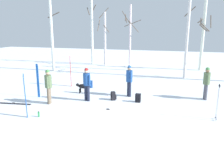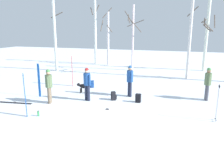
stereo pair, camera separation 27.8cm
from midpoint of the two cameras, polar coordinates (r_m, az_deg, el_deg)
name	(u,v)px [view 2 (the right image)]	position (r m, az deg, el deg)	size (l,w,h in m)	color
ground_plane	(111,119)	(9.56, 0.58, -8.81)	(60.00, 60.00, 0.00)	white
person_0	(130,79)	(12.47, 5.11, 1.27)	(0.34, 0.45, 1.72)	#1E2338
person_1	(208,82)	(12.79, 23.28, 0.50)	(0.34, 0.52, 1.72)	#4C4C56
person_2	(87,82)	(11.76, -5.54, 0.49)	(0.47, 0.34, 1.72)	#1E2338
person_3	(49,84)	(11.69, -14.76, 0.01)	(0.34, 0.50, 1.72)	#72604C
dog	(83,86)	(13.30, -6.54, -0.60)	(0.90, 0.25, 0.57)	black
ski_pair_planted_0	(25,95)	(10.24, -20.08, -2.64)	(0.18, 0.17, 1.86)	blue
ski_pair_planted_1	(72,71)	(14.94, -9.35, 3.20)	(0.14, 0.20, 1.96)	red
ski_pair_planted_2	(39,80)	(12.94, -17.10, 0.85)	(0.15, 0.03, 1.83)	blue
ski_pair_lying_0	(108,109)	(10.66, -0.20, -6.30)	(0.79, 1.67, 0.05)	white
ski_pair_lying_1	(15,103)	(12.49, -22.41, -4.34)	(1.80, 0.42, 0.05)	black
ski_poles_0	(218,102)	(10.12, 25.46, -4.11)	(0.07, 0.27, 1.50)	#B2B2BC
backpack_0	(138,98)	(11.70, 7.21, -3.51)	(0.27, 0.30, 0.44)	black
backpack_1	(92,84)	(14.53, -4.49, -0.02)	(0.31, 0.33, 0.44)	#1E4C99
backpack_2	(114,96)	(11.98, 1.08, -2.99)	(0.34, 0.32, 0.44)	black
water_bottle_0	(38,114)	(10.32, -17.10, -7.04)	(0.08, 0.08, 0.24)	green
birch_tree_0	(54,24)	(20.66, -13.79, 14.21)	(1.39, 1.34, 7.65)	silver
birch_tree_1	(95,27)	(24.08, -3.84, 13.98)	(1.21, 1.11, 7.31)	silver
birch_tree_2	(108,38)	(23.00, -0.68, 11.42)	(1.19, 1.42, 5.61)	silver
birch_tree_3	(133,36)	(20.24, 5.58, 11.73)	(1.54, 1.58, 5.57)	silver
birch_tree_4	(192,23)	(17.70, 19.61, 14.08)	(1.28, 1.51, 7.49)	silver
birch_tree_5	(207,34)	(21.52, 22.83, 11.30)	(1.20, 1.19, 6.08)	silver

